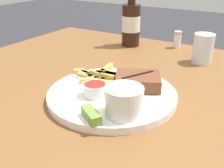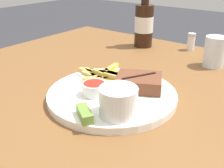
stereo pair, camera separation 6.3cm
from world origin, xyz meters
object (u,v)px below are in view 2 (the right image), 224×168
at_px(pickle_spear, 85,114).
at_px(drinking_glass, 215,52).
at_px(fork_utensil, 91,80).
at_px(beer_bottle, 144,23).
at_px(dinner_plate, 112,95).
at_px(steak_portion, 139,82).
at_px(coleslaw_cup, 118,100).
at_px(knife_utensil, 126,86).
at_px(dipping_sauce_cup, 94,88).
at_px(salt_shaker, 192,42).

xyz_separation_m(pickle_spear, drinking_glass, (0.09, 0.50, 0.02)).
bearing_deg(drinking_glass, fork_utensil, -120.16).
bearing_deg(beer_bottle, dinner_plate, -68.13).
bearing_deg(drinking_glass, pickle_spear, -100.73).
xyz_separation_m(steak_portion, coleslaw_cup, (0.03, -0.13, 0.02)).
relative_size(knife_utensil, beer_bottle, 0.64).
relative_size(dinner_plate, fork_utensil, 2.36).
relative_size(dipping_sauce_cup, salt_shaker, 0.89).
distance_m(coleslaw_cup, salt_shaker, 0.57).
relative_size(pickle_spear, knife_utensil, 0.37).
bearing_deg(salt_shaker, dipping_sauce_cup, -92.72).
distance_m(steak_portion, dipping_sauce_cup, 0.11).
bearing_deg(knife_utensil, steak_portion, -57.83).
distance_m(coleslaw_cup, pickle_spear, 0.07).
xyz_separation_m(dinner_plate, salt_shaker, (0.00, 0.49, 0.02)).
bearing_deg(knife_utensil, coleslaw_cup, -149.72).
bearing_deg(pickle_spear, drinking_glass, 79.27).
bearing_deg(coleslaw_cup, drinking_glass, 83.76).
bearing_deg(coleslaw_cup, fork_utensil, 149.48).
height_order(knife_utensil, drinking_glass, drinking_glass).
bearing_deg(dipping_sauce_cup, fork_utensil, 137.25).
distance_m(pickle_spear, fork_utensil, 0.18).
xyz_separation_m(dipping_sauce_cup, fork_utensil, (-0.06, 0.05, -0.01)).
relative_size(coleslaw_cup, salt_shaker, 1.23).
xyz_separation_m(fork_utensil, drinking_glass, (0.21, 0.36, 0.03)).
distance_m(coleslaw_cup, dipping_sauce_cup, 0.11).
xyz_separation_m(fork_utensil, beer_bottle, (-0.09, 0.41, 0.07)).
xyz_separation_m(steak_portion, drinking_glass, (0.08, 0.32, 0.01)).
bearing_deg(drinking_glass, salt_shaker, 135.56).
relative_size(fork_utensil, drinking_glass, 1.38).
bearing_deg(dinner_plate, fork_utensil, 169.13).
xyz_separation_m(dinner_plate, pickle_spear, (0.03, -0.13, 0.02)).
bearing_deg(drinking_glass, knife_utensil, -108.43).
bearing_deg(knife_utensil, dinner_plate, 163.47).
distance_m(dinner_plate, drinking_glass, 0.39).
relative_size(drinking_glass, salt_shaker, 1.49).
distance_m(steak_portion, knife_utensil, 0.03).
bearing_deg(dipping_sauce_cup, salt_shaker, 87.28).
bearing_deg(drinking_glass, coleslaw_cup, -96.24).
relative_size(steak_portion, drinking_glass, 1.43).
bearing_deg(dinner_plate, knife_utensil, 70.69).
relative_size(dinner_plate, coleslaw_cup, 3.96).
bearing_deg(salt_shaker, knife_utensil, -88.43).
height_order(knife_utensil, salt_shaker, salt_shaker).
distance_m(dipping_sauce_cup, drinking_glass, 0.44).
relative_size(coleslaw_cup, drinking_glass, 0.82).
bearing_deg(steak_portion, drinking_glass, 75.29).
relative_size(steak_portion, salt_shaker, 2.13).
relative_size(dipping_sauce_cup, beer_bottle, 0.23).
bearing_deg(dipping_sauce_cup, coleslaw_cup, -21.32).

